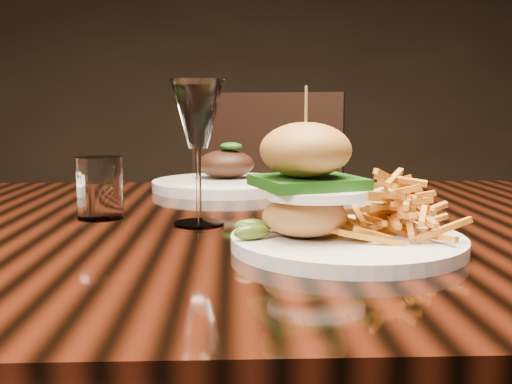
{
  "coord_description": "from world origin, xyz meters",
  "views": [
    {
      "loc": [
        -0.03,
        -0.8,
        0.9
      ],
      "look_at": [
        -0.0,
        -0.13,
        0.81
      ],
      "focal_mm": 42.0,
      "sensor_mm": 36.0,
      "label": 1
    }
  ],
  "objects_px": {
    "wine_glass": "(198,119)",
    "chair_far": "(257,236)",
    "dining_table": "(255,276)",
    "burger_plate": "(345,206)",
    "far_dish": "(226,180)"
  },
  "relations": [
    {
      "from": "wine_glass",
      "to": "chair_far",
      "type": "bearing_deg",
      "value": 82.84
    },
    {
      "from": "dining_table",
      "to": "far_dish",
      "type": "xyz_separation_m",
      "value": [
        -0.04,
        0.33,
        0.09
      ]
    },
    {
      "from": "burger_plate",
      "to": "wine_glass",
      "type": "xyz_separation_m",
      "value": [
        -0.17,
        0.14,
        0.09
      ]
    },
    {
      "from": "burger_plate",
      "to": "wine_glass",
      "type": "distance_m",
      "value": 0.24
    },
    {
      "from": "burger_plate",
      "to": "chair_far",
      "type": "relative_size",
      "value": 0.27
    },
    {
      "from": "burger_plate",
      "to": "chair_far",
      "type": "height_order",
      "value": "chair_far"
    },
    {
      "from": "chair_far",
      "to": "far_dish",
      "type": "bearing_deg",
      "value": -82.31
    },
    {
      "from": "dining_table",
      "to": "burger_plate",
      "type": "xyz_separation_m",
      "value": [
        0.09,
        -0.16,
        0.12
      ]
    },
    {
      "from": "wine_glass",
      "to": "chair_far",
      "type": "height_order",
      "value": "chair_far"
    },
    {
      "from": "far_dish",
      "to": "chair_far",
      "type": "height_order",
      "value": "chair_far"
    },
    {
      "from": "burger_plate",
      "to": "wine_glass",
      "type": "height_order",
      "value": "wine_glass"
    },
    {
      "from": "wine_glass",
      "to": "far_dish",
      "type": "height_order",
      "value": "wine_glass"
    },
    {
      "from": "far_dish",
      "to": "burger_plate",
      "type": "bearing_deg",
      "value": -74.38
    },
    {
      "from": "dining_table",
      "to": "chair_far",
      "type": "relative_size",
      "value": 1.68
    },
    {
      "from": "dining_table",
      "to": "burger_plate",
      "type": "bearing_deg",
      "value": -59.63
    }
  ]
}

